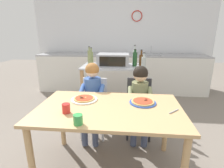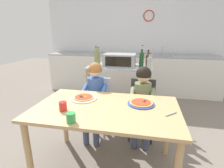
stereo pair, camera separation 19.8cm
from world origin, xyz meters
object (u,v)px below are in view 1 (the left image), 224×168
object	(u,v)px
child_in_olive_shirt	(140,94)
drinking_cup_green	(78,120)
kitchen_island_cart	(114,83)
bottle_brown_beer	(141,60)
bottle_squat_spirits	(134,56)
bottle_slim_sauce	(135,59)
dining_chair_left	(94,103)
toaster_oven	(113,60)
bottle_clear_vinegar	(90,58)
serving_spoon	(174,111)
dining_chair_right	(139,103)
child_in_blue_striped_shirt	(92,93)
pizza_plate_white	(84,99)
bottle_dark_olive_oil	(92,58)
bottle_tall_green_wine	(144,63)
dining_table	(109,116)
drinking_cup_red	(66,108)
pizza_plate_blue_rimmed	(143,102)

from	to	relation	value
child_in_olive_shirt	drinking_cup_green	bearing A→B (deg)	-119.44
kitchen_island_cart	drinking_cup_green	xyz separation A→B (m)	(-0.14, -1.69, 0.18)
kitchen_island_cart	bottle_brown_beer	xyz separation A→B (m)	(0.45, -0.01, 0.40)
bottle_squat_spirits	drinking_cup_green	distance (m)	2.00
bottle_brown_beer	bottle_squat_spirits	xyz separation A→B (m)	(-0.11, 0.23, 0.03)
bottle_slim_sauce	dining_chair_left	xyz separation A→B (m)	(-0.57, -0.66, -0.54)
toaster_oven	bottle_clear_vinegar	bearing A→B (deg)	-169.81
serving_spoon	bottle_brown_beer	bearing A→B (deg)	99.59
kitchen_island_cart	dining_chair_right	bearing A→B (deg)	-55.46
bottle_clear_vinegar	child_in_blue_striped_shirt	world-z (taller)	bottle_clear_vinegar
toaster_oven	bottle_squat_spirits	distance (m)	0.43
pizza_plate_white	kitchen_island_cart	bearing A→B (deg)	79.27
bottle_dark_olive_oil	bottle_tall_green_wine	world-z (taller)	bottle_dark_olive_oil
drinking_cup_green	bottle_slim_sauce	bearing A→B (deg)	73.94
bottle_slim_sauce	drinking_cup_green	world-z (taller)	bottle_slim_sauce
bottle_slim_sauce	drinking_cup_green	size ratio (longest dim) A/B	3.35
dining_table	child_in_blue_striped_shirt	world-z (taller)	child_in_blue_striped_shirt
drinking_cup_green	bottle_tall_green_wine	bearing A→B (deg)	67.06
kitchen_island_cart	dining_chair_left	world-z (taller)	kitchen_island_cart
bottle_clear_vinegar	drinking_cup_green	world-z (taller)	bottle_clear_vinegar
drinking_cup_red	bottle_tall_green_wine	bearing A→B (deg)	58.15
toaster_oven	drinking_cup_red	size ratio (longest dim) A/B	5.87
drinking_cup_green	dining_table	bearing A→B (deg)	59.43
child_in_olive_shirt	pizza_plate_white	xyz separation A→B (m)	(-0.63, -0.46, 0.08)
child_in_blue_striped_shirt	drinking_cup_red	distance (m)	0.74
bottle_brown_beer	pizza_plate_white	bearing A→B (deg)	-120.10
toaster_oven	bottle_brown_beer	bearing A→B (deg)	0.16
kitchen_island_cart	bottle_squat_spirits	distance (m)	0.60
toaster_oven	dining_chair_right	size ratio (longest dim) A/B	0.64
bottle_tall_green_wine	dining_chair_left	distance (m)	0.96
bottle_squat_spirits	bottle_tall_green_wine	world-z (taller)	bottle_squat_spirits
child_in_blue_striped_shirt	serving_spoon	world-z (taller)	child_in_blue_striped_shirt
pizza_plate_blue_rimmed	serving_spoon	distance (m)	0.33
pizza_plate_white	pizza_plate_blue_rimmed	world-z (taller)	same
bottle_squat_spirits	dining_table	bearing A→B (deg)	-100.05
dining_chair_left	drinking_cup_red	distance (m)	0.90
bottle_brown_beer	child_in_olive_shirt	bearing A→B (deg)	-93.52
dining_table	dining_chair_left	world-z (taller)	dining_chair_left
child_in_blue_striped_shirt	bottle_slim_sauce	bearing A→B (deg)	53.73
kitchen_island_cart	bottle_tall_green_wine	distance (m)	0.66
bottle_clear_vinegar	pizza_plate_white	bearing A→B (deg)	-80.95
bottle_brown_beer	pizza_plate_blue_rimmed	xyz separation A→B (m)	(-0.04, -1.19, -0.25)
kitchen_island_cart	dining_table	distance (m)	1.34
bottle_brown_beer	pizza_plate_white	world-z (taller)	bottle_brown_beer
drinking_cup_red	pizza_plate_blue_rimmed	bearing A→B (deg)	22.50
bottle_clear_vinegar	pizza_plate_blue_rimmed	xyz separation A→B (m)	(0.81, -1.12, -0.29)
toaster_oven	bottle_clear_vinegar	size ratio (longest dim) A/B	1.59
pizza_plate_white	dining_table	bearing A→B (deg)	-28.88
dining_table	drinking_cup_red	distance (m)	0.43
drinking_cup_red	serving_spoon	world-z (taller)	drinking_cup_red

